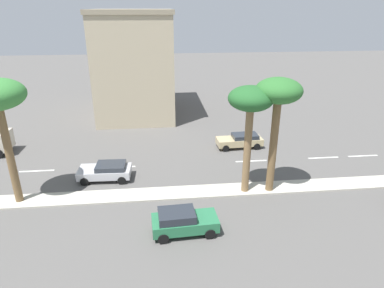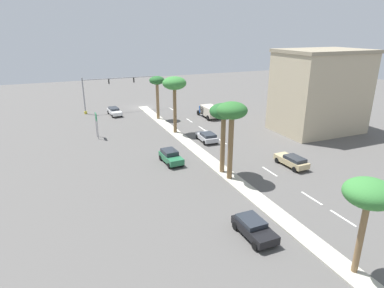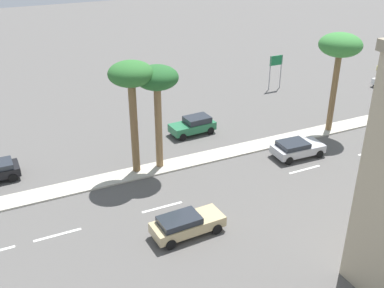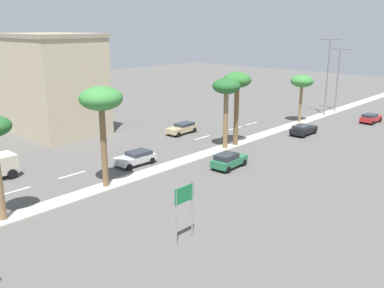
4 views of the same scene
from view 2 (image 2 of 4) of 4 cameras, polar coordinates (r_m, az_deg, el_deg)
name	(u,v)px [view 2 (image 2 of 4)]	position (r m, az deg, el deg)	size (l,w,h in m)	color
ground_plane	(232,179)	(35.82, 6.97, -6.01)	(160.00, 160.00, 0.00)	#565451
median_curb	(298,231)	(28.31, 17.95, -14.18)	(1.80, 95.55, 0.12)	#B7B2A3
lane_stripe_trailing	(172,109)	(66.45, -3.56, 6.06)	(0.20, 2.80, 0.01)	silver
lane_stripe_rear	(189,120)	(57.96, -0.45, 4.11)	(0.20, 2.80, 0.01)	silver
lane_stripe_outboard	(202,129)	(53.12, 1.82, 2.67)	(0.20, 2.80, 0.01)	silver
lane_stripe_mid	(222,141)	(47.39, 5.21, 0.51)	(0.20, 2.80, 0.01)	silver
lane_stripe_far	(270,171)	(38.32, 13.31, -4.65)	(0.20, 2.80, 0.01)	silver
lane_stripe_front	(311,198)	(33.75, 19.99, -8.79)	(0.20, 2.80, 0.01)	silver
lane_stripe_center	(343,218)	(31.50, 24.67, -11.57)	(0.20, 2.80, 0.01)	silver
traffic_signal_gantry	(102,90)	(65.26, -15.28, 9.05)	(14.64, 0.53, 6.82)	gray
directional_road_sign	(96,120)	(49.85, -16.27, 4.03)	(0.10, 1.61, 3.74)	gray
commercial_building	(320,91)	(54.44, 21.27, 8.51)	(13.01, 9.15, 12.42)	tan
palm_tree_left	(157,83)	(57.81, -6.08, 10.40)	(2.64, 2.64, 7.49)	olive
palm_tree_far	(174,85)	(49.35, -3.06, 10.16)	(3.55, 3.55, 8.53)	brown
palm_tree_rear	(224,115)	(35.03, 5.52, 5.09)	(3.05, 3.05, 7.77)	olive
palm_tree_leading	(232,115)	(33.35, 6.92, 5.08)	(3.12, 3.12, 8.29)	brown
palm_tree_mid	(369,195)	(22.82, 28.35, -7.84)	(3.14, 3.14, 6.62)	olive
sedan_white_inboard	(114,111)	(63.16, -13.30, 5.55)	(2.11, 4.70, 1.33)	silver
sedan_green_trailing	(171,156)	(39.48, -3.71, -2.18)	(2.06, 4.01, 1.50)	#287047
sedan_black_mid	(254,228)	(26.66, 10.66, -14.08)	(2.00, 4.04, 1.31)	black
sedan_tan_leading	(292,161)	(40.08, 16.94, -2.78)	(2.00, 4.42, 1.34)	tan
sedan_silver_far	(207,137)	(46.90, 2.62, 1.29)	(2.19, 4.10, 1.31)	#B2B2B7
box_truck	(209,111)	(59.76, 3.03, 5.75)	(2.51, 5.36, 2.11)	#234C99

